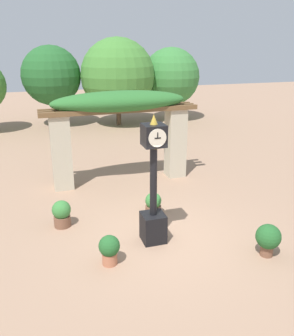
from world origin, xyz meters
name	(u,v)px	position (x,y,z in m)	size (l,w,h in m)	color
ground_plane	(159,236)	(0.00, 0.00, 0.00)	(60.00, 60.00, 0.00)	#9E7A60
pedestal_clock	(153,192)	(-0.19, -0.13, 1.29)	(0.55, 0.55, 3.12)	black
pergola	(120,117)	(0.00, 3.96, 2.27)	(5.20, 1.23, 3.13)	#BCB299
potted_plant_near_left	(109,249)	(-1.41, -0.78, 0.38)	(0.47, 0.47, 0.68)	#B26B4C
potted_plant_near_right	(268,238)	(2.07, -1.52, 0.44)	(0.57, 0.57, 0.76)	brown
potted_plant_far_left	(62,213)	(-2.26, 1.27, 0.37)	(0.49, 0.49, 0.72)	brown
potted_plant_far_right	(153,204)	(0.24, 1.16, 0.33)	(0.45, 0.45, 0.67)	brown
tree_line	(103,77)	(1.19, 13.14, 2.73)	(13.76, 4.54, 4.90)	brown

